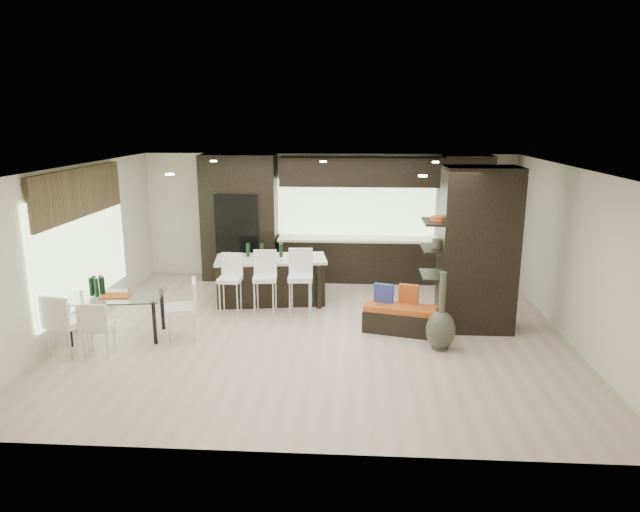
# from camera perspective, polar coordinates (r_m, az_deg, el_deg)

# --- Properties ---
(ground) EXTENTS (8.00, 8.00, 0.00)m
(ground) POSITION_cam_1_polar(r_m,az_deg,el_deg) (9.50, -0.23, -7.62)
(ground) COLOR #C4AC95
(ground) RESTS_ON ground
(back_wall) EXTENTS (8.00, 0.02, 2.70)m
(back_wall) POSITION_cam_1_polar(r_m,az_deg,el_deg) (12.52, 0.84, 4.02)
(back_wall) COLOR silver
(back_wall) RESTS_ON ground
(left_wall) EXTENTS (0.02, 7.00, 2.70)m
(left_wall) POSITION_cam_1_polar(r_m,az_deg,el_deg) (10.18, -23.33, 0.64)
(left_wall) COLOR silver
(left_wall) RESTS_ON ground
(right_wall) EXTENTS (0.02, 7.00, 2.70)m
(right_wall) POSITION_cam_1_polar(r_m,az_deg,el_deg) (9.69, 24.07, -0.04)
(right_wall) COLOR silver
(right_wall) RESTS_ON ground
(ceiling) EXTENTS (8.00, 7.00, 0.02)m
(ceiling) POSITION_cam_1_polar(r_m,az_deg,el_deg) (8.88, -0.25, 8.84)
(ceiling) COLOR white
(ceiling) RESTS_ON ground
(window_left) EXTENTS (0.04, 3.20, 1.90)m
(window_left) POSITION_cam_1_polar(r_m,az_deg,el_deg) (10.33, -22.64, 0.88)
(window_left) COLOR #B2D199
(window_left) RESTS_ON left_wall
(window_back) EXTENTS (3.40, 0.04, 1.20)m
(window_back) POSITION_cam_1_polar(r_m,az_deg,el_deg) (12.44, 3.61, 4.86)
(window_back) COLOR #B2D199
(window_back) RESTS_ON back_wall
(stone_accent) EXTENTS (0.08, 3.00, 0.80)m
(stone_accent) POSITION_cam_1_polar(r_m,az_deg,el_deg) (10.17, -22.95, 5.83)
(stone_accent) COLOR brown
(stone_accent) RESTS_ON left_wall
(ceiling_spots) EXTENTS (4.00, 3.00, 0.02)m
(ceiling_spots) POSITION_cam_1_polar(r_m,az_deg,el_deg) (9.13, -0.14, 8.84)
(ceiling_spots) COLOR white
(ceiling_spots) RESTS_ON ceiling
(back_cabinetry) EXTENTS (6.80, 0.68, 2.70)m
(back_cabinetry) POSITION_cam_1_polar(r_m,az_deg,el_deg) (12.18, 3.12, 3.73)
(back_cabinetry) COLOR black
(back_cabinetry) RESTS_ON ground
(refrigerator) EXTENTS (0.90, 0.68, 1.90)m
(refrigerator) POSITION_cam_1_polar(r_m,az_deg,el_deg) (12.46, -8.01, 1.97)
(refrigerator) COLOR black
(refrigerator) RESTS_ON ground
(partition_column) EXTENTS (1.20, 0.80, 2.70)m
(partition_column) POSITION_cam_1_polar(r_m,az_deg,el_deg) (9.68, 15.48, 0.64)
(partition_column) COLOR black
(partition_column) RESTS_ON ground
(kitchen_island) EXTENTS (2.18, 1.19, 0.86)m
(kitchen_island) POSITION_cam_1_polar(r_m,az_deg,el_deg) (10.94, -4.89, -2.40)
(kitchen_island) COLOR black
(kitchen_island) RESTS_ON ground
(stool_left) EXTENTS (0.41, 0.41, 0.88)m
(stool_left) POSITION_cam_1_polar(r_m,az_deg,el_deg) (10.35, -8.97, -3.40)
(stool_left) COLOR white
(stool_left) RESTS_ON ground
(stool_mid) EXTENTS (0.45, 0.45, 0.93)m
(stool_mid) POSITION_cam_1_polar(r_m,az_deg,el_deg) (10.22, -5.51, -3.37)
(stool_mid) COLOR white
(stool_mid) RESTS_ON ground
(stool_right) EXTENTS (0.45, 0.45, 0.96)m
(stool_right) POSITION_cam_1_polar(r_m,az_deg,el_deg) (10.12, -1.96, -3.38)
(stool_right) COLOR white
(stool_right) RESTS_ON ground
(bench) EXTENTS (1.26, 0.74, 0.46)m
(bench) POSITION_cam_1_polar(r_m,az_deg,el_deg) (9.51, 8.03, -6.25)
(bench) COLOR black
(bench) RESTS_ON ground
(floor_vase) EXTENTS (0.57, 0.57, 1.22)m
(floor_vase) POSITION_cam_1_polar(r_m,az_deg,el_deg) (8.82, 12.06, -5.40)
(floor_vase) COLOR #3E422F
(floor_vase) RESTS_ON ground
(dining_table) EXTENTS (1.54, 1.01, 0.69)m
(dining_table) POSITION_cam_1_polar(r_m,az_deg,el_deg) (9.72, -19.57, -5.77)
(dining_table) COLOR white
(dining_table) RESTS_ON ground
(chair_near) EXTENTS (0.47, 0.47, 0.79)m
(chair_near) POSITION_cam_1_polar(r_m,az_deg,el_deg) (9.10, -21.30, -6.91)
(chair_near) COLOR white
(chair_near) RESTS_ON ground
(chair_far) EXTENTS (0.59, 0.59, 0.90)m
(chair_far) POSITION_cam_1_polar(r_m,az_deg,el_deg) (9.26, -23.95, -6.46)
(chair_far) COLOR white
(chair_far) RESTS_ON ground
(chair_end) EXTENTS (0.60, 0.60, 0.89)m
(chair_end) POSITION_cam_1_polar(r_m,az_deg,el_deg) (9.33, -13.70, -5.52)
(chair_end) COLOR white
(chair_end) RESTS_ON ground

